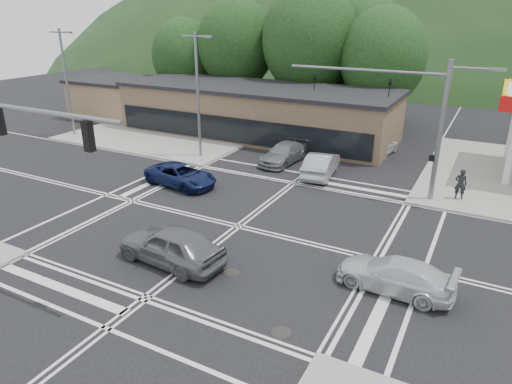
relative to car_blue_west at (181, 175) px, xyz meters
The scene contains 20 objects.
ground 7.11m from the car_blue_west, 29.18° to the right, with size 120.00×120.00×0.00m, color black.
sidewalk_nw 14.54m from the car_blue_west, 127.36° to the left, with size 16.00×16.00×0.15m, color gray.
commercial_row 13.73m from the car_blue_west, 97.64° to the left, with size 24.00×8.00×4.00m, color brown.
commercial_nw 22.41m from the car_blue_west, 142.75° to the left, with size 8.00×7.00×3.60m, color #846B4F.
hill_north 86.77m from the car_blue_west, 85.91° to the left, with size 252.00×126.00×140.00m, color #1C3518.
tree_n_a 22.92m from the car_blue_west, 110.83° to the left, with size 8.00×8.00×11.75m.
tree_n_b 21.75m from the car_blue_west, 89.49° to the left, with size 9.00×9.00×12.98m.
tree_n_c 22.53m from the car_blue_west, 70.74° to the left, with size 7.60×7.60×10.87m.
tree_n_d 24.49m from the car_blue_west, 125.26° to the left, with size 6.80×6.80×9.76m.
tree_n_e 25.73m from the car_blue_west, 80.33° to the left, with size 8.40×8.40×11.98m.
streetlight_nw 7.42m from the car_blue_west, 112.15° to the left, with size 2.50×0.25×9.00m.
streetlight_w 17.27m from the car_blue_west, 160.60° to the left, with size 2.50×0.25×9.00m.
signal_mast_ne 14.64m from the car_blue_west, 19.89° to the left, with size 11.65×0.30×8.00m.
car_blue_west is the anchor object (origin of this frame).
car_grey_center 9.64m from the car_blue_west, 55.59° to the right, with size 2.03×5.05×1.72m, color #5B5D60.
car_silver_east 15.51m from the car_blue_west, 20.68° to the right, with size 1.87×4.61×1.34m, color silver.
car_queue_a 9.29m from the car_blue_west, 39.35° to the left, with size 1.67×4.78×1.58m, color #989A9E.
car_queue_b 15.64m from the car_blue_west, 52.71° to the left, with size 1.71×4.26×1.45m, color silver.
car_northbound 8.20m from the car_blue_west, 62.31° to the left, with size 1.98×4.86×1.41m, color slate.
pedestrian 16.77m from the car_blue_west, 19.25° to the left, with size 0.66×0.43×1.80m, color black.
Camera 1 is at (10.77, -18.25, 10.38)m, focal length 32.00 mm.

